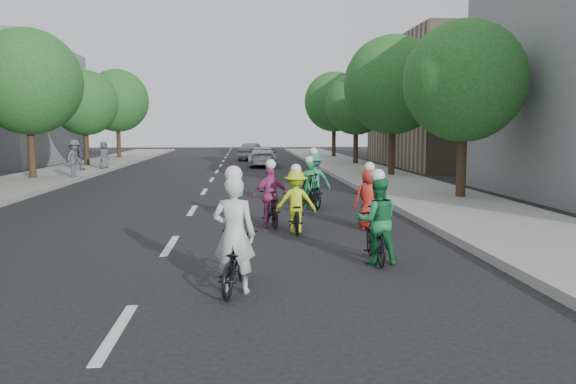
{
  "coord_description": "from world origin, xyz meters",
  "views": [
    {
      "loc": [
        1.56,
        -11.63,
        2.44
      ],
      "look_at": [
        2.53,
        0.92,
        1.0
      ],
      "focal_mm": 35.0,
      "sensor_mm": 36.0,
      "label": 1
    }
  ],
  "objects": [
    {
      "name": "tree_r_0",
      "position": [
        8.8,
        6.6,
        3.96
      ],
      "size": [
        4.0,
        4.0,
        5.97
      ],
      "color": "black",
      "rests_on": "ground"
    },
    {
      "name": "tree_l_5",
      "position": [
        -8.2,
        33.0,
        4.52
      ],
      "size": [
        4.8,
        4.8,
        6.93
      ],
      "color": "black",
      "rests_on": "ground"
    },
    {
      "name": "cyclist_6",
      "position": [
        3.5,
        5.24,
        0.59
      ],
      "size": [
        0.74,
        1.81,
        1.6
      ],
      "rotation": [
        0.0,
        0.0,
        3.28
      ],
      "color": "black",
      "rests_on": "ground"
    },
    {
      "name": "cyclist_5",
      "position": [
        2.2,
        2.16,
        0.61
      ],
      "size": [
        0.95,
        1.57,
        1.68
      ],
      "rotation": [
        0.0,
        0.0,
        3.32
      ],
      "color": "black",
      "rests_on": "ground"
    },
    {
      "name": "sidewalk_right",
      "position": [
        8.0,
        10.0,
        0.07
      ],
      "size": [
        4.0,
        80.0,
        0.15
      ],
      "primitive_type": "cube",
      "color": "gray",
      "rests_on": "ground"
    },
    {
      "name": "cyclist_1",
      "position": [
        3.93,
        -1.79,
        0.65
      ],
      "size": [
        0.77,
        1.55,
        1.72
      ],
      "rotation": [
        0.0,
        0.0,
        3.12
      ],
      "color": "black",
      "rests_on": "ground"
    },
    {
      "name": "spectator_0",
      "position": [
        -6.3,
        15.02,
        1.03
      ],
      "size": [
        0.91,
        1.26,
        1.76
      ],
      "primitive_type": "imported",
      "rotation": [
        0.0,
        0.0,
        1.33
      ],
      "color": "#50505D",
      "rests_on": "sidewalk_left"
    },
    {
      "name": "tree_l_4",
      "position": [
        -8.2,
        24.0,
        3.96
      ],
      "size": [
        4.0,
        4.0,
        5.97
      ],
      "color": "black",
      "rests_on": "ground"
    },
    {
      "name": "cyclist_2",
      "position": [
        4.56,
        1.69,
        0.56
      ],
      "size": [
        0.73,
        1.58,
        1.63
      ],
      "rotation": [
        0.0,
        0.0,
        3.15
      ],
      "color": "black",
      "rests_on": "ground"
    },
    {
      "name": "curb_right",
      "position": [
        6.05,
        10.0,
        0.09
      ],
      "size": [
        0.18,
        80.0,
        0.18
      ],
      "primitive_type": "cube",
      "color": "#999993",
      "rests_on": "ground"
    },
    {
      "name": "tree_l_3",
      "position": [
        -8.2,
        15.0,
        4.52
      ],
      "size": [
        4.8,
        4.8,
        6.93
      ],
      "color": "black",
      "rests_on": "ground"
    },
    {
      "name": "follow_car_lead",
      "position": [
        2.69,
        23.77,
        0.62
      ],
      "size": [
        1.87,
        4.33,
        1.24
      ],
      "primitive_type": "imported",
      "rotation": [
        0.0,
        0.0,
        3.11
      ],
      "color": "silver",
      "rests_on": "ground"
    },
    {
      "name": "curb_left",
      "position": [
        -6.05,
        10.0,
        0.09
      ],
      "size": [
        0.18,
        80.0,
        0.18
      ],
      "primitive_type": "cube",
      "color": "#999993",
      "rests_on": "ground"
    },
    {
      "name": "follow_car_trail",
      "position": [
        2.11,
        31.09,
        0.71
      ],
      "size": [
        2.44,
        4.38,
        1.41
      ],
      "primitive_type": "imported",
      "rotation": [
        0.0,
        0.0,
        2.95
      ],
      "color": "silver",
      "rests_on": "ground"
    },
    {
      "name": "tree_r_2",
      "position": [
        8.8,
        24.6,
        3.96
      ],
      "size": [
        4.0,
        4.0,
        5.97
      ],
      "color": "black",
      "rests_on": "ground"
    },
    {
      "name": "tree_r_3",
      "position": [
        8.8,
        33.6,
        4.52
      ],
      "size": [
        4.8,
        4.8,
        6.93
      ],
      "color": "black",
      "rests_on": "ground"
    },
    {
      "name": "bldg_se",
      "position": [
        16.0,
        24.0,
        4.0
      ],
      "size": [
        10.0,
        14.0,
        8.0
      ],
      "primitive_type": "cube",
      "color": "gray",
      "rests_on": "ground"
    },
    {
      "name": "spectator_1",
      "position": [
        -7.29,
        19.51,
        0.99
      ],
      "size": [
        0.62,
        1.05,
        1.67
      ],
      "primitive_type": "imported",
      "rotation": [
        0.0,
        0.0,
        1.8
      ],
      "color": "#4F515C",
      "rests_on": "sidewalk_left"
    },
    {
      "name": "cyclist_4",
      "position": [
        1.4,
        -3.36,
        0.61
      ],
      "size": [
        0.86,
        1.7,
        1.9
      ],
      "rotation": [
        0.0,
        0.0,
        2.95
      ],
      "color": "black",
      "rests_on": "ground"
    },
    {
      "name": "cyclist_0",
      "position": [
        2.76,
        1.44,
        0.58
      ],
      "size": [
        0.96,
        1.68,
        1.61
      ],
      "rotation": [
        0.0,
        0.0,
        3.1
      ],
      "color": "black",
      "rests_on": "ground"
    },
    {
      "name": "cyclist_3",
      "position": [
        3.66,
        5.42,
        0.72
      ],
      "size": [
        1.17,
        1.85,
        1.85
      ],
      "rotation": [
        0.0,
        0.0,
        3.28
      ],
      "color": "black",
      "rests_on": "ground"
    },
    {
      "name": "ground",
      "position": [
        0.0,
        0.0,
        0.0
      ],
      "size": [
        120.0,
        120.0,
        0.0
      ],
      "primitive_type": "plane",
      "color": "black",
      "rests_on": "ground"
    },
    {
      "name": "spectator_2",
      "position": [
        -6.31,
        20.53,
        0.92
      ],
      "size": [
        0.68,
        0.86,
        1.54
      ],
      "primitive_type": "imported",
      "rotation": [
        0.0,
        0.0,
        1.29
      ],
      "color": "#484954",
      "rests_on": "sidewalk_left"
    },
    {
      "name": "tree_r_1",
      "position": [
        8.8,
        15.6,
        4.52
      ],
      "size": [
        4.8,
        4.8,
        6.93
      ],
      "color": "black",
      "rests_on": "ground"
    }
  ]
}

